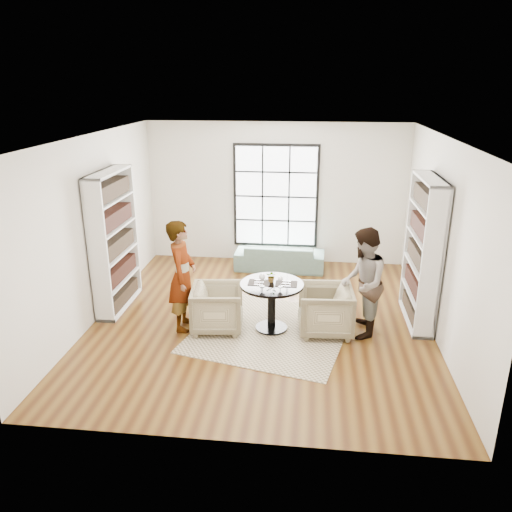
# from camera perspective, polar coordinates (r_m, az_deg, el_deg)

# --- Properties ---
(ground) EXTENTS (6.00, 6.00, 0.00)m
(ground) POSITION_cam_1_polar(r_m,az_deg,el_deg) (8.42, 0.61, -7.32)
(ground) COLOR brown
(room_shell) EXTENTS (6.00, 6.01, 6.00)m
(room_shell) POSITION_cam_1_polar(r_m,az_deg,el_deg) (8.45, 1.02, 1.98)
(room_shell) COLOR silver
(room_shell) RESTS_ON ground
(rug) EXTENTS (2.81, 2.81, 0.01)m
(rug) POSITION_cam_1_polar(r_m,az_deg,el_deg) (8.08, 1.66, -8.53)
(rug) COLOR #C3B092
(rug) RESTS_ON ground
(pedestal_table) EXTENTS (1.00, 1.00, 0.79)m
(pedestal_table) POSITION_cam_1_polar(r_m,az_deg,el_deg) (7.89, 1.81, -4.63)
(pedestal_table) COLOR black
(pedestal_table) RESTS_ON ground
(sofa) EXTENTS (1.88, 0.77, 0.54)m
(sofa) POSITION_cam_1_polar(r_m,az_deg,el_deg) (10.56, 2.72, -0.06)
(sofa) COLOR gray
(sofa) RESTS_ON ground
(armchair_left) EXTENTS (0.89, 0.87, 0.73)m
(armchair_left) POSITION_cam_1_polar(r_m,az_deg,el_deg) (8.01, -4.42, -5.94)
(armchair_left) COLOR tan
(armchair_left) RESTS_ON ground
(armchair_right) EXTENTS (0.89, 0.86, 0.76)m
(armchair_right) POSITION_cam_1_polar(r_m,az_deg,el_deg) (7.96, 7.90, -6.14)
(armchair_right) COLOR tan
(armchair_right) RESTS_ON ground
(person_left) EXTENTS (0.46, 0.67, 1.79)m
(person_left) POSITION_cam_1_polar(r_m,az_deg,el_deg) (7.92, -8.44, -2.24)
(person_left) COLOR gray
(person_left) RESTS_ON ground
(person_right) EXTENTS (0.73, 0.90, 1.73)m
(person_right) POSITION_cam_1_polar(r_m,az_deg,el_deg) (7.80, 12.11, -3.06)
(person_right) COLOR gray
(person_right) RESTS_ON ground
(placemat_left) EXTENTS (0.34, 0.26, 0.01)m
(placemat_left) POSITION_cam_1_polar(r_m,az_deg,el_deg) (7.83, 0.36, -3.05)
(placemat_left) COLOR black
(placemat_left) RESTS_ON pedestal_table
(placemat_right) EXTENTS (0.34, 0.26, 0.01)m
(placemat_right) POSITION_cam_1_polar(r_m,az_deg,el_deg) (7.79, 3.48, -3.19)
(placemat_right) COLOR black
(placemat_right) RESTS_ON pedestal_table
(cutlery_left) EXTENTS (0.14, 0.22, 0.01)m
(cutlery_left) POSITION_cam_1_polar(r_m,az_deg,el_deg) (7.83, 0.36, -3.00)
(cutlery_left) COLOR silver
(cutlery_left) RESTS_ON placemat_left
(cutlery_right) EXTENTS (0.14, 0.22, 0.01)m
(cutlery_right) POSITION_cam_1_polar(r_m,az_deg,el_deg) (7.79, 3.49, -3.14)
(cutlery_right) COLOR silver
(cutlery_right) RESTS_ON placemat_right
(wine_glass_left) EXTENTS (0.10, 0.10, 0.21)m
(wine_glass_left) POSITION_cam_1_polar(r_m,az_deg,el_deg) (7.63, 0.70, -2.45)
(wine_glass_left) COLOR silver
(wine_glass_left) RESTS_ON pedestal_table
(wine_glass_right) EXTENTS (0.08, 0.08, 0.18)m
(wine_glass_right) POSITION_cam_1_polar(r_m,az_deg,el_deg) (7.63, 2.80, -2.68)
(wine_glass_right) COLOR silver
(wine_glass_right) RESTS_ON pedestal_table
(flower_centerpiece) EXTENTS (0.19, 0.17, 0.19)m
(flower_centerpiece) POSITION_cam_1_polar(r_m,az_deg,el_deg) (7.83, 1.80, -2.34)
(flower_centerpiece) COLOR gray
(flower_centerpiece) RESTS_ON pedestal_table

